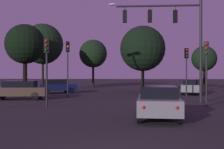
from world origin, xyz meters
TOP-DOWN VIEW (x-y plane):
  - ground_plane at (0.00, 24.50)m, footprint 168.00×168.00m
  - traffic_signal_mast_arm at (3.50, 14.17)m, footprint 6.72×0.39m
  - traffic_light_corner_left at (-4.88, 17.85)m, footprint 0.36×0.38m
  - traffic_light_corner_right at (5.54, 19.19)m, footprint 0.34×0.37m
  - traffic_light_median at (5.34, 11.92)m, footprint 0.37×0.39m
  - traffic_light_far_side at (-4.77, 11.08)m, footprint 0.30×0.35m
  - car_nearside_lane at (1.76, 6.78)m, footprint 2.13×4.39m
  - car_crossing_left at (-8.50, 16.07)m, footprint 4.80×2.17m
  - car_far_lane at (-7.24, 23.32)m, footprint 4.31×3.50m
  - car_parked_lot at (6.71, 22.74)m, footprint 2.70×4.39m
  - tree_behind_sign at (-12.12, 34.53)m, footprint 5.92×5.92m
  - tree_left_far at (10.09, 30.81)m, footprint 3.22×3.22m
  - tree_center_horizon at (-12.19, 27.50)m, footprint 4.82×4.82m
  - tree_right_cluster at (-5.01, 36.80)m, footprint 4.25×4.25m
  - tree_lot_edge at (1.99, 26.04)m, footprint 5.15×5.15m

SIDE VIEW (x-z plane):
  - ground_plane at x=0.00m, z-range 0.00..0.00m
  - car_far_lane at x=-7.24m, z-range 0.03..1.55m
  - car_parked_lot at x=6.71m, z-range 0.03..1.55m
  - car_nearside_lane at x=1.76m, z-range 0.04..1.56m
  - car_crossing_left at x=-8.50m, z-range 0.04..1.56m
  - traffic_light_median at x=5.34m, z-range 0.87..5.02m
  - traffic_light_far_side at x=-4.77m, z-range 0.90..5.20m
  - traffic_light_corner_right at x=5.54m, z-range 0.91..5.28m
  - traffic_light_corner_left at x=-4.88m, z-range 0.99..5.87m
  - tree_left_far at x=10.09m, z-range 1.20..6.86m
  - tree_lot_edge at x=1.99m, z-range 1.18..8.71m
  - tree_right_cluster at x=-5.01m, z-range 1.49..8.77m
  - traffic_signal_mast_arm at x=3.50m, z-range 1.55..9.11m
  - tree_center_horizon at x=-12.19m, z-range 1.61..9.72m
  - tree_behind_sign at x=-12.12m, z-range 1.73..11.12m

